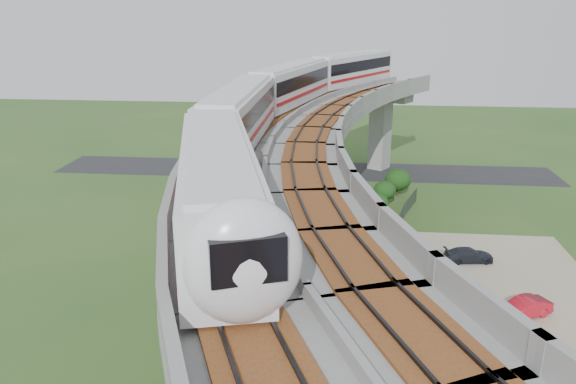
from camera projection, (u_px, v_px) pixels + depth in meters
The scene contains 17 objects.
ground at pixel (274, 285), 40.22m from camera, with size 160.00×160.00×0.00m, color #2C5220.
dirt_lot at pixel (481, 308), 37.03m from camera, with size 18.00×26.00×0.04m, color gray.
asphalt_road at pixel (304, 170), 68.58m from camera, with size 60.00×8.00×0.03m, color #232326.
viaduct at pixel (331, 164), 37.03m from camera, with size 19.58×73.98×11.40m.
metro_train at pixel (293, 99), 42.64m from camera, with size 13.85×60.92×3.64m.
fence at pixel (413, 281), 39.08m from camera, with size 3.87×38.73×1.50m.
tree_0 at pixel (398, 180), 58.64m from camera, with size 2.71×2.71×2.94m.
tree_1 at pixel (385, 190), 55.23m from camera, with size 2.20×2.20×2.71m.
tree_2 at pixel (377, 203), 50.42m from camera, with size 2.09×2.09×3.07m.
tree_3 at pixel (372, 233), 44.52m from camera, with size 2.87×2.87×3.11m.
tree_4 at pixel (368, 255), 40.74m from camera, with size 2.25×2.25×2.78m.
tree_5 at pixel (382, 285), 34.27m from camera, with size 3.19×3.19×4.11m.
tree_6 at pixel (391, 315), 31.99m from camera, with size 2.42×2.42×3.22m.
tree_7 at pixel (401, 381), 26.06m from camera, with size 2.31×2.31×3.37m.
car_white at pixel (439, 328), 33.60m from camera, with size 1.34×3.34×1.14m, color silver.
car_red at pixel (523, 308), 35.73m from camera, with size 1.34×3.86×1.27m, color #AC0F1E.
car_dark at pixel (469, 255), 43.63m from camera, with size 1.54×3.78×1.10m, color black.
Camera 1 is at (4.47, -35.86, 18.88)m, focal length 35.00 mm.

